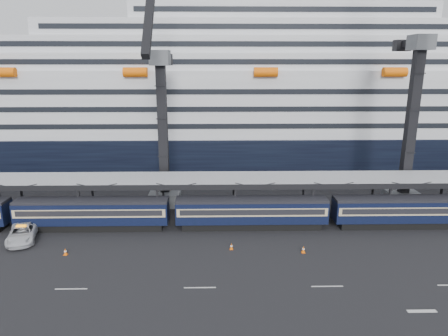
% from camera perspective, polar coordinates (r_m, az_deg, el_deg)
% --- Properties ---
extents(ground, '(260.00, 260.00, 0.00)m').
position_cam_1_polar(ground, '(44.25, 15.71, -13.24)').
color(ground, black).
rests_on(ground, ground).
extents(lane_markings, '(111.00, 4.27, 0.02)m').
position_cam_1_polar(lane_markings, '(43.16, 28.57, -15.35)').
color(lane_markings, beige).
rests_on(lane_markings, ground).
extents(train, '(133.05, 3.00, 4.05)m').
position_cam_1_polar(train, '(51.23, 7.70, -6.11)').
color(train, black).
rests_on(train, ground).
extents(canopy, '(130.00, 6.25, 5.53)m').
position_cam_1_polar(canopy, '(54.86, 12.00, -1.52)').
color(canopy, gray).
rests_on(canopy, ground).
extents(cruise_ship, '(214.09, 28.84, 34.00)m').
position_cam_1_polar(cruise_ship, '(84.38, 6.71, 9.28)').
color(cruise_ship, black).
rests_on(cruise_ship, ground).
extents(crane_dark_near, '(4.50, 17.75, 35.08)m').
position_cam_1_polar(crane_dark_near, '(57.00, -8.81, 6.12)').
color(crane_dark_near, '#494C50').
rests_on(crane_dark_near, ground).
extents(crane_dark_mid, '(4.50, 18.24, 39.64)m').
position_cam_1_polar(crane_dark_mid, '(61.68, 25.47, 6.86)').
color(crane_dark_mid, '#494C50').
rests_on(crane_dark_mid, ground).
extents(pickup_truck, '(4.65, 6.97, 1.78)m').
position_cam_1_polar(pickup_truck, '(53.31, -26.87, -8.33)').
color(pickup_truck, silver).
rests_on(pickup_truck, ground).
extents(traffic_cone_b, '(0.40, 0.40, 0.81)m').
position_cam_1_polar(traffic_cone_b, '(47.84, -21.72, -11.02)').
color(traffic_cone_b, '#FD6507').
rests_on(traffic_cone_b, ground).
extents(traffic_cone_c, '(0.39, 0.39, 0.77)m').
position_cam_1_polar(traffic_cone_c, '(45.78, 1.06, -11.10)').
color(traffic_cone_c, '#FD6507').
rests_on(traffic_cone_c, ground).
extents(traffic_cone_d, '(0.41, 0.41, 0.82)m').
position_cam_1_polar(traffic_cone_d, '(45.88, 11.27, -11.32)').
color(traffic_cone_d, '#FD6507').
rests_on(traffic_cone_d, ground).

